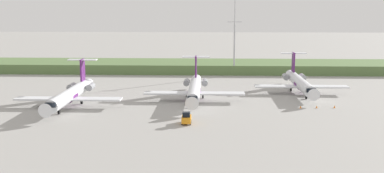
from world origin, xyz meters
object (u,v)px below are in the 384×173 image
(baggage_tug, at_px, (186,118))
(safety_cone_front_marker, at_px, (301,107))
(regional_jet_nearest, at_px, (70,94))
(antenna_mast, at_px, (234,42))
(regional_jet_second, at_px, (195,89))
(safety_cone_rear_marker, at_px, (334,107))
(regional_jet_third, at_px, (300,83))
(safety_cone_mid_marker, at_px, (317,107))

(baggage_tug, bearing_deg, safety_cone_front_marker, 30.58)
(regional_jet_nearest, relative_size, antenna_mast, 1.23)
(regional_jet_second, bearing_deg, baggage_tug, -91.99)
(baggage_tug, height_order, safety_cone_rear_marker, baggage_tug)
(safety_cone_front_marker, height_order, safety_cone_rear_marker, same)
(regional_jet_third, xyz_separation_m, baggage_tug, (-26.75, -31.85, -1.53))
(antenna_mast, height_order, safety_cone_mid_marker, antenna_mast)
(regional_jet_nearest, relative_size, regional_jet_third, 1.00)
(baggage_tug, xyz_separation_m, safety_cone_rear_marker, (30.83, 14.49, -0.73))
(safety_cone_front_marker, bearing_deg, baggage_tug, -149.42)
(antenna_mast, bearing_deg, safety_cone_mid_marker, -71.60)
(regional_jet_nearest, distance_m, safety_cone_front_marker, 49.60)
(regional_jet_nearest, height_order, regional_jet_second, same)
(antenna_mast, distance_m, safety_cone_front_marker, 48.73)
(safety_cone_front_marker, xyz_separation_m, safety_cone_rear_marker, (7.24, 0.55, 0.00))
(regional_jet_third, height_order, safety_cone_rear_marker, regional_jet_third)
(baggage_tug, bearing_deg, antenna_mast, 78.94)
(regional_jet_third, height_order, baggage_tug, regional_jet_third)
(baggage_tug, bearing_deg, safety_cone_mid_marker, 27.73)
(regional_jet_third, relative_size, safety_cone_rear_marker, 56.36)
(safety_cone_front_marker, bearing_deg, regional_jet_second, 160.46)
(regional_jet_nearest, height_order, regional_jet_third, same)
(baggage_tug, relative_size, safety_cone_front_marker, 5.82)
(regional_jet_nearest, height_order, safety_cone_mid_marker, regional_jet_nearest)
(regional_jet_nearest, xyz_separation_m, safety_cone_front_marker, (49.54, -0.66, -2.26))
(safety_cone_mid_marker, bearing_deg, regional_jet_third, 90.87)
(safety_cone_rear_marker, bearing_deg, regional_jet_third, 103.23)
(safety_cone_front_marker, relative_size, safety_cone_mid_marker, 1.00)
(antenna_mast, height_order, safety_cone_front_marker, antenna_mast)
(regional_jet_nearest, distance_m, safety_cone_mid_marker, 53.03)
(baggage_tug, distance_m, safety_cone_rear_marker, 34.07)
(regional_jet_nearest, height_order, baggage_tug, regional_jet_nearest)
(regional_jet_nearest, bearing_deg, antenna_mast, 50.35)
(regional_jet_second, height_order, baggage_tug, regional_jet_second)
(safety_cone_rear_marker, bearing_deg, antenna_mast, 112.70)
(safety_cone_mid_marker, bearing_deg, regional_jet_second, 163.38)
(regional_jet_second, relative_size, safety_cone_mid_marker, 56.36)
(safety_cone_mid_marker, bearing_deg, regional_jet_nearest, 179.57)
(regional_jet_third, bearing_deg, regional_jet_nearest, -161.88)
(regional_jet_second, relative_size, safety_cone_rear_marker, 56.36)
(antenna_mast, bearing_deg, regional_jet_third, -62.03)
(antenna_mast, height_order, baggage_tug, antenna_mast)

